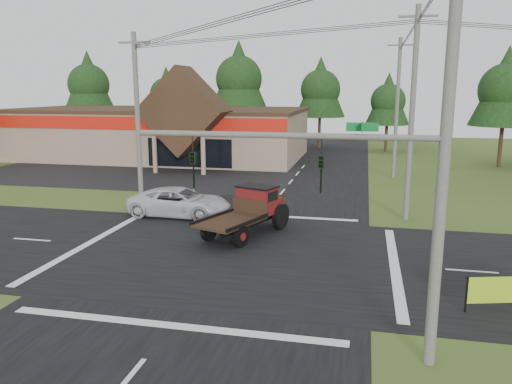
# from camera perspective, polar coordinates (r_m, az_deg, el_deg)

# --- Properties ---
(ground) EXTENTS (120.00, 120.00, 0.00)m
(ground) POSITION_cam_1_polar(r_m,az_deg,el_deg) (22.29, -2.86, -7.14)
(ground) COLOR #384F1C
(ground) RESTS_ON ground
(road_ns) EXTENTS (12.00, 120.00, 0.02)m
(road_ns) POSITION_cam_1_polar(r_m,az_deg,el_deg) (22.29, -2.86, -7.12)
(road_ns) COLOR black
(road_ns) RESTS_ON ground
(road_ew) EXTENTS (120.00, 12.00, 0.02)m
(road_ew) POSITION_cam_1_polar(r_m,az_deg,el_deg) (22.28, -2.86, -7.11)
(road_ew) COLOR black
(road_ew) RESTS_ON ground
(parking_apron) EXTENTS (28.00, 14.00, 0.02)m
(parking_apron) POSITION_cam_1_polar(r_m,az_deg,el_deg) (44.53, -13.94, 2.06)
(parking_apron) COLOR black
(parking_apron) RESTS_ON ground
(cvs_building) EXTENTS (30.40, 18.20, 9.19)m
(cvs_building) POSITION_cam_1_polar(r_m,az_deg,el_deg) (54.44, -10.80, 6.82)
(cvs_building) COLOR #8E7460
(cvs_building) RESTS_ON ground
(traffic_signal_mast) EXTENTS (8.12, 0.24, 7.00)m
(traffic_signal_mast) POSITION_cam_1_polar(r_m,az_deg,el_deg) (13.14, 13.10, -0.74)
(traffic_signal_mast) COLOR #595651
(traffic_signal_mast) RESTS_ON ground
(utility_pole_nr) EXTENTS (2.00, 0.30, 11.00)m
(utility_pole_nr) POSITION_cam_1_polar(r_m,az_deg,el_deg) (13.08, 20.75, 4.15)
(utility_pole_nr) COLOR #595651
(utility_pole_nr) RESTS_ON ground
(utility_pole_nw) EXTENTS (2.00, 0.30, 10.50)m
(utility_pole_nw) POSITION_cam_1_polar(r_m,az_deg,el_deg) (31.48, -13.37, 8.09)
(utility_pole_nw) COLOR #595651
(utility_pole_nw) RESTS_ON ground
(utility_pole_ne) EXTENTS (2.00, 0.30, 11.50)m
(utility_pole_ne) POSITION_cam_1_polar(r_m,az_deg,el_deg) (28.48, 17.40, 8.54)
(utility_pole_ne) COLOR #595651
(utility_pole_ne) RESTS_ON ground
(utility_pole_n) EXTENTS (2.00, 0.30, 11.20)m
(utility_pole_n) POSITION_cam_1_polar(r_m,az_deg,el_deg) (42.44, 15.81, 9.28)
(utility_pole_n) COLOR #595651
(utility_pole_n) RESTS_ON ground
(tree_row_a) EXTENTS (6.72, 6.72, 12.12)m
(tree_row_a) POSITION_cam_1_polar(r_m,az_deg,el_deg) (70.06, -18.59, 11.78)
(tree_row_a) COLOR #332316
(tree_row_a) RESTS_ON ground
(tree_row_b) EXTENTS (5.60, 5.60, 10.10)m
(tree_row_b) POSITION_cam_1_polar(r_m,az_deg,el_deg) (67.39, -10.17, 11.08)
(tree_row_b) COLOR #332316
(tree_row_b) RESTS_ON ground
(tree_row_c) EXTENTS (7.28, 7.28, 13.13)m
(tree_row_c) POSITION_cam_1_polar(r_m,az_deg,el_deg) (63.32, -1.97, 13.05)
(tree_row_c) COLOR #332316
(tree_row_c) RESTS_ON ground
(tree_row_d) EXTENTS (6.16, 6.16, 11.11)m
(tree_row_d) POSITION_cam_1_polar(r_m,az_deg,el_deg) (62.60, 7.37, 11.75)
(tree_row_d) COLOR #332316
(tree_row_d) RESTS_ON ground
(tree_row_e) EXTENTS (5.04, 5.04, 9.09)m
(tree_row_e) POSITION_cam_1_polar(r_m,az_deg,el_deg) (60.41, 14.87, 10.19)
(tree_row_e) COLOR #332316
(tree_row_e) RESTS_ON ground
(tree_side_ne) EXTENTS (6.16, 6.16, 11.11)m
(tree_side_ne) POSITION_cam_1_polar(r_m,az_deg,el_deg) (51.86, 26.69, 10.67)
(tree_side_ne) COLOR #332316
(tree_side_ne) RESTS_ON ground
(antique_flatbed_truck) EXTENTS (4.09, 6.12, 2.39)m
(antique_flatbed_truck) POSITION_cam_1_polar(r_m,az_deg,el_deg) (24.76, -1.33, -2.33)
(antique_flatbed_truck) COLOR #53150B
(antique_flatbed_truck) RESTS_ON ground
(white_pickup) EXTENTS (5.94, 2.90, 1.63)m
(white_pickup) POSITION_cam_1_polar(r_m,az_deg,el_deg) (29.01, -8.68, -1.15)
(white_pickup) COLOR silver
(white_pickup) RESTS_ON ground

